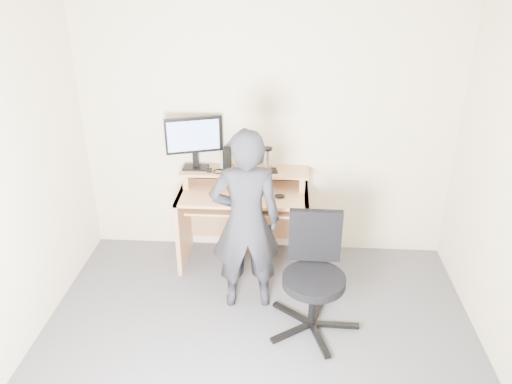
# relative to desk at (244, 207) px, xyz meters

# --- Properties ---
(ground) EXTENTS (3.50, 3.50, 0.00)m
(ground) POSITION_rel_desk_xyz_m (0.20, -1.53, -0.55)
(ground) COLOR #5B5A60
(ground) RESTS_ON ground
(back_wall) EXTENTS (3.50, 0.02, 2.50)m
(back_wall) POSITION_rel_desk_xyz_m (0.20, 0.22, 0.70)
(back_wall) COLOR beige
(back_wall) RESTS_ON ground
(ceiling) EXTENTS (3.50, 3.50, 0.02)m
(ceiling) POSITION_rel_desk_xyz_m (0.20, -1.53, 1.95)
(ceiling) COLOR white
(ceiling) RESTS_ON back_wall
(desk) EXTENTS (1.20, 0.60, 0.91)m
(desk) POSITION_rel_desk_xyz_m (0.00, 0.00, 0.00)
(desk) COLOR tan
(desk) RESTS_ON ground
(monitor) EXTENTS (0.51, 0.19, 0.50)m
(monitor) POSITION_rel_desk_xyz_m (-0.46, 0.07, 0.66)
(monitor) COLOR black
(monitor) RESTS_ON desk
(external_drive) EXTENTS (0.07, 0.13, 0.20)m
(external_drive) POSITION_rel_desk_xyz_m (-0.16, 0.09, 0.46)
(external_drive) COLOR black
(external_drive) RESTS_ON desk
(travel_mug) EXTENTS (0.11, 0.11, 0.19)m
(travel_mug) POSITION_rel_desk_xyz_m (0.21, 0.10, 0.46)
(travel_mug) COLOR #AFAFB4
(travel_mug) RESTS_ON desk
(smartphone) EXTENTS (0.09, 0.14, 0.01)m
(smartphone) POSITION_rel_desk_xyz_m (0.27, 0.06, 0.37)
(smartphone) COLOR black
(smartphone) RESTS_ON desk
(charger) EXTENTS (0.05, 0.04, 0.03)m
(charger) POSITION_rel_desk_xyz_m (-0.32, -0.00, 0.38)
(charger) COLOR black
(charger) RESTS_ON desk
(headphones) EXTENTS (0.18, 0.18, 0.06)m
(headphones) POSITION_rel_desk_xyz_m (-0.15, 0.12, 0.37)
(headphones) COLOR silver
(headphones) RESTS_ON desk
(keyboard) EXTENTS (0.49, 0.34, 0.03)m
(keyboard) POSITION_rel_desk_xyz_m (-0.02, -0.17, 0.12)
(keyboard) COLOR black
(keyboard) RESTS_ON desk
(mouse) EXTENTS (0.10, 0.07, 0.04)m
(mouse) POSITION_rel_desk_xyz_m (0.34, -0.18, 0.22)
(mouse) COLOR black
(mouse) RESTS_ON desk
(office_chair) EXTENTS (0.71, 0.75, 0.94)m
(office_chair) POSITION_rel_desk_xyz_m (0.63, -0.94, -0.04)
(office_chair) COLOR black
(office_chair) RESTS_ON ground
(person) EXTENTS (0.62, 0.45, 1.59)m
(person) POSITION_rel_desk_xyz_m (0.08, -0.71, 0.25)
(person) COLOR black
(person) RESTS_ON ground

